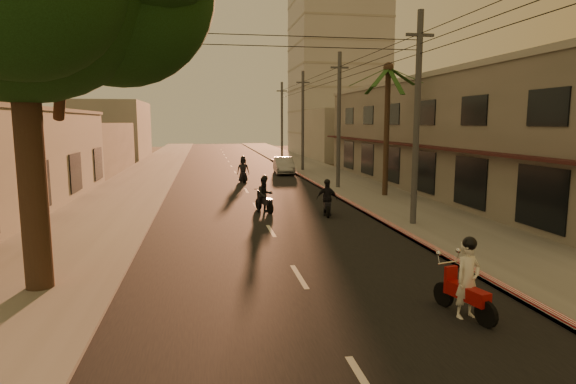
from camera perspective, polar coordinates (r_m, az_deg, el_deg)
name	(u,v)px	position (r m, az deg, el deg)	size (l,w,h in m)	color
ground	(315,302)	(12.33, 3.16, -12.91)	(160.00, 160.00, 0.00)	#383023
road	(246,191)	(31.62, -4.96, 0.15)	(10.00, 140.00, 0.02)	black
sidewalk_right	(356,187)	(33.09, 8.09, 0.55)	(5.00, 140.00, 0.12)	slate
sidewalk_left	(127,193)	(31.88, -18.51, -0.09)	(5.00, 140.00, 0.12)	slate
curb_stripe	(343,199)	(27.65, 6.52, -0.85)	(0.20, 60.00, 0.20)	#B11213
shophouse_row	(462,135)	(33.58, 19.90, 6.40)	(8.80, 34.20, 7.30)	gray
distant_tower	(337,54)	(70.38, 5.87, 16.01)	(12.10, 12.10, 28.00)	#B7B5B2
palm_tree	(388,75)	(29.32, 11.79, 13.37)	(5.00, 5.00, 8.20)	black
utility_poles	(339,90)	(32.48, 6.10, 11.89)	(1.20, 48.26, 9.00)	#38383A
filler_right	(345,135)	(58.62, 6.72, 6.78)	(8.00, 14.00, 6.00)	#A19D92
filler_left_near	(74,148)	(46.67, -23.99, 4.78)	(8.00, 14.00, 4.40)	#A19D92
filler_left_far	(112,130)	(64.23, -20.15, 6.91)	(8.00, 14.00, 7.00)	#A19D92
scooter_red	(467,282)	(11.87, 20.43, -9.95)	(0.94, 1.91, 1.91)	black
scooter_mid_a	(265,195)	(23.96, -2.78, -0.40)	(1.26, 1.82, 1.86)	black
scooter_mid_b	(327,199)	(23.10, 4.63, -0.85)	(1.11, 1.80, 1.78)	black
scooter_far_a	(243,171)	(36.05, -5.34, 2.54)	(0.92, 2.01, 1.98)	black
parked_car	(284,166)	(41.81, -0.51, 3.15)	(1.80, 4.51, 1.46)	#96999E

